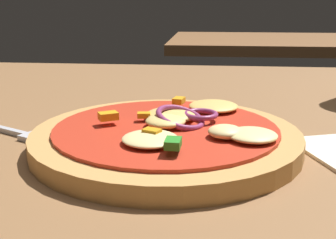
# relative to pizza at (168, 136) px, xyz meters

# --- Properties ---
(dining_table) EXTENTS (1.32, 0.97, 0.03)m
(dining_table) POSITION_rel_pizza_xyz_m (0.05, 0.00, -0.03)
(dining_table) COLOR brown
(dining_table) RESTS_ON ground
(pizza) EXTENTS (0.23, 0.23, 0.03)m
(pizza) POSITION_rel_pizza_xyz_m (0.00, 0.00, 0.00)
(pizza) COLOR tan
(pizza) RESTS_ON dining_table
(fork) EXTENTS (0.16, 0.09, 0.01)m
(fork) POSITION_rel_pizza_xyz_m (-0.16, 0.03, -0.01)
(fork) COLOR silver
(fork) RESTS_ON dining_table
(background_table) EXTENTS (0.64, 0.53, 0.03)m
(background_table) POSITION_rel_pizza_xyz_m (0.22, 1.13, -0.03)
(background_table) COLOR brown
(background_table) RESTS_ON ground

